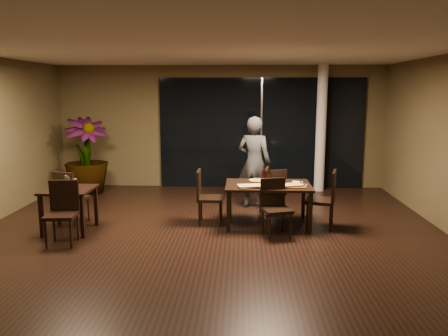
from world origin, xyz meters
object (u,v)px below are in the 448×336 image
(bottle_a, at_px, (264,174))
(main_table, at_px, (268,188))
(chair_main_near, at_px, (275,204))
(diner, at_px, (254,163))
(potted_plant, at_px, (86,156))
(chair_main_right, at_px, (326,196))
(chair_side_near, at_px, (63,209))
(chair_main_far, at_px, (274,189))
(bottle_c, at_px, (268,175))
(side_table, at_px, (69,196))
(chair_side_far, at_px, (69,195))
(chair_main_left, at_px, (205,194))
(bottle_b, at_px, (270,177))

(bottle_a, bearing_deg, main_table, -47.91)
(chair_main_near, relative_size, diner, 0.50)
(main_table, xyz_separation_m, potted_plant, (-4.11, 2.36, 0.22))
(main_table, bearing_deg, chair_main_right, -8.33)
(chair_side_near, bearing_deg, chair_main_far, 21.37)
(chair_main_near, relative_size, potted_plant, 0.53)
(chair_main_right, distance_m, bottle_c, 1.06)
(side_table, bearing_deg, chair_main_far, 17.77)
(main_table, bearing_deg, chair_side_near, -162.04)
(potted_plant, bearing_deg, chair_main_far, -21.96)
(potted_plant, height_order, bottle_c, potted_plant)
(chair_main_near, height_order, bottle_c, bottle_c)
(main_table, height_order, chair_side_far, chair_side_far)
(chair_side_far, relative_size, bottle_a, 3.02)
(chair_main_left, relative_size, bottle_c, 3.45)
(chair_main_far, xyz_separation_m, chair_main_near, (-0.06, -1.17, 0.02))
(chair_side_far, distance_m, bottle_b, 3.60)
(chair_main_far, height_order, chair_side_far, chair_side_far)
(chair_main_near, height_order, potted_plant, potted_plant)
(chair_main_far, height_order, bottle_c, bottle_c)
(chair_main_near, bearing_deg, bottle_b, 79.11)
(chair_side_far, relative_size, bottle_b, 3.71)
(diner, distance_m, bottle_a, 1.12)
(chair_side_near, relative_size, bottle_c, 3.48)
(side_table, xyz_separation_m, chair_main_near, (3.49, -0.03, -0.10))
(chair_main_right, height_order, chair_side_near, chair_main_right)
(chair_side_far, xyz_separation_m, chair_side_near, (0.28, -0.95, 0.01))
(chair_side_far, bearing_deg, main_table, -158.46)
(chair_main_left, height_order, chair_side_far, chair_main_left)
(chair_side_far, xyz_separation_m, diner, (3.34, 1.30, 0.40))
(potted_plant, relative_size, bottle_b, 6.76)
(side_table, xyz_separation_m, bottle_b, (3.43, 0.52, 0.26))
(diner, relative_size, bottle_b, 7.15)
(potted_plant, bearing_deg, diner, -16.71)
(bottle_b, relative_size, bottle_c, 0.93)
(bottle_a, bearing_deg, chair_main_left, -178.49)
(chair_side_near, distance_m, bottle_c, 3.50)
(chair_main_near, relative_size, bottle_b, 3.58)
(chair_main_far, relative_size, bottle_a, 2.82)
(diner, distance_m, bottle_c, 1.13)
(chair_main_far, relative_size, bottle_b, 3.46)
(chair_main_far, bearing_deg, bottle_a, 48.95)
(chair_main_far, xyz_separation_m, bottle_c, (-0.14, -0.55, 0.38))
(chair_main_near, distance_m, chair_main_left, 1.34)
(chair_main_left, xyz_separation_m, diner, (0.90, 1.14, 0.40))
(diner, bearing_deg, chair_side_near, 56.86)
(chair_main_near, bearing_deg, chair_side_far, 156.67)
(chair_side_near, relative_size, bottle_a, 3.05)
(diner, height_order, bottle_a, diner)
(chair_main_right, bearing_deg, side_table, -69.77)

